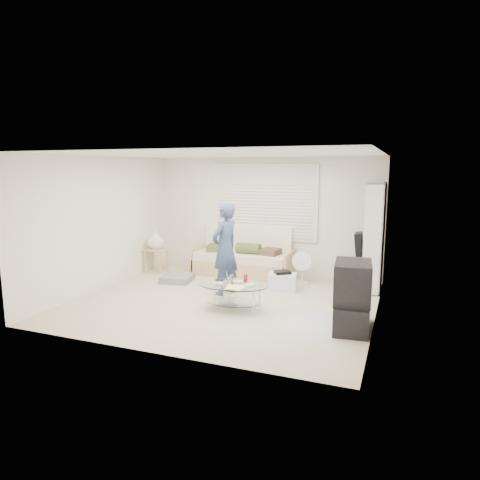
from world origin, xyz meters
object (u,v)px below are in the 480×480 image
at_px(bookshelf, 374,237).
at_px(tv_unit, 352,296).
at_px(futon_sofa, 243,259).
at_px(coffee_table, 234,289).

relative_size(bookshelf, tv_unit, 2.07).
bearing_deg(futon_sofa, bookshelf, -4.46).
xyz_separation_m(futon_sofa, bookshelf, (2.67, -0.21, 0.67)).
bearing_deg(coffee_table, futon_sofa, 106.69).
xyz_separation_m(futon_sofa, tv_unit, (2.55, -2.38, 0.13)).
bearing_deg(coffee_table, bookshelf, 44.96).
xyz_separation_m(bookshelf, coffee_table, (-2.01, -2.01, -0.67)).
bearing_deg(tv_unit, futon_sofa, 136.98).
relative_size(bookshelf, coffee_table, 1.67).
bearing_deg(tv_unit, coffee_table, 175.05).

